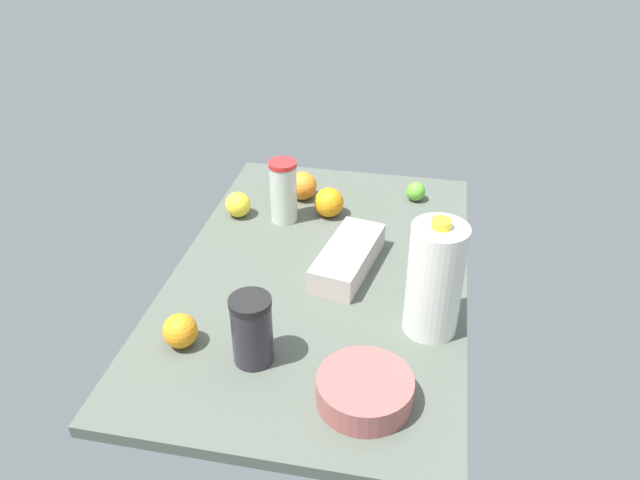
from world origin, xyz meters
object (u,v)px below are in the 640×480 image
at_px(egg_carton, 348,258).
at_px(lemon_far_back, 238,205).
at_px(milk_jug, 435,280).
at_px(orange_loose, 329,202).
at_px(lime_by_jug, 416,191).
at_px(orange_beside_bowl, 303,186).
at_px(shaker_bottle, 252,330).
at_px(tumbler_cup, 283,191).
at_px(mixing_bowl, 365,390).
at_px(orange_near_front, 180,331).

height_order(egg_carton, lemon_far_back, lemon_far_back).
bearing_deg(milk_jug, orange_loose, -145.04).
relative_size(orange_loose, lemon_far_back, 1.16).
distance_m(lime_by_jug, orange_loose, 0.29).
distance_m(milk_jug, lemon_far_back, 0.72).
bearing_deg(lemon_far_back, egg_carton, 60.33).
bearing_deg(orange_beside_bowl, milk_jug, 37.52).
relative_size(egg_carton, lemon_far_back, 3.79).
distance_m(milk_jug, lime_by_jug, 0.62).
height_order(shaker_bottle, orange_loose, shaker_bottle).
bearing_deg(orange_beside_bowl, tumbler_cup, -10.98).
height_order(mixing_bowl, orange_near_front, orange_near_front).
bearing_deg(milk_jug, lime_by_jug, -173.15).
bearing_deg(shaker_bottle, tumbler_cup, -172.47).
bearing_deg(milk_jug, orange_near_front, -73.02).
xyz_separation_m(milk_jug, orange_near_front, (0.17, -0.54, -0.10)).
bearing_deg(mixing_bowl, tumbler_cup, -153.58).
bearing_deg(egg_carton, orange_loose, -148.47).
relative_size(egg_carton, tumbler_cup, 1.54).
distance_m(egg_carton, lime_by_jug, 0.44).
height_order(tumbler_cup, orange_beside_bowl, tumbler_cup).
bearing_deg(tumbler_cup, orange_near_front, -9.20).
relative_size(shaker_bottle, tumbler_cup, 0.87).
distance_m(egg_carton, orange_loose, 0.28).
height_order(egg_carton, tumbler_cup, tumbler_cup).
bearing_deg(mixing_bowl, egg_carton, -166.87).
xyz_separation_m(shaker_bottle, lime_by_jug, (-0.79, 0.30, -0.05)).
bearing_deg(orange_beside_bowl, egg_carton, 29.54).
height_order(orange_near_front, lemon_far_back, orange_near_front).
height_order(milk_jug, tumbler_cup, milk_jug).
distance_m(milk_jug, tumbler_cup, 0.61).
bearing_deg(egg_carton, lemon_far_back, -108.89).
xyz_separation_m(shaker_bottle, orange_loose, (-0.64, 0.05, -0.04)).
distance_m(milk_jug, orange_beside_bowl, 0.70).
relative_size(lime_by_jug, orange_near_front, 0.76).
height_order(mixing_bowl, milk_jug, milk_jug).
bearing_deg(lemon_far_back, orange_near_front, 4.64).
distance_m(egg_carton, milk_jug, 0.32).
bearing_deg(orange_loose, lemon_far_back, -78.41).
height_order(mixing_bowl, orange_beside_bowl, orange_beside_bowl).
distance_m(egg_carton, orange_near_front, 0.49).
bearing_deg(orange_beside_bowl, orange_loose, 48.37).
bearing_deg(lime_by_jug, milk_jug, 6.85).
bearing_deg(orange_loose, mixing_bowl, 16.01).
xyz_separation_m(shaker_bottle, orange_near_front, (-0.01, -0.17, -0.04)).
bearing_deg(mixing_bowl, orange_near_front, -101.62).
distance_m(egg_carton, tumbler_cup, 0.32).
distance_m(egg_carton, lemon_far_back, 0.42).
xyz_separation_m(egg_carton, orange_near_front, (0.36, -0.32, 0.01)).
height_order(egg_carton, orange_loose, orange_loose).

